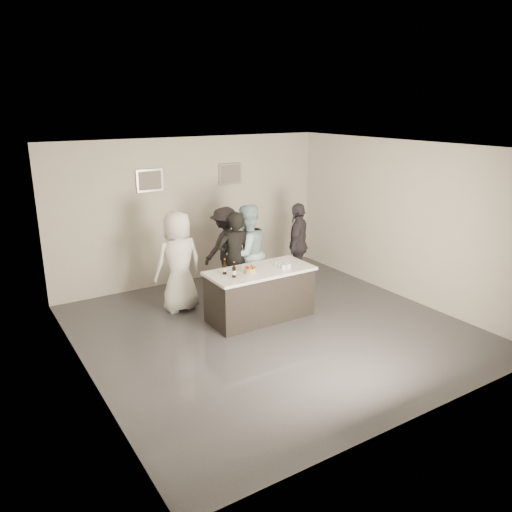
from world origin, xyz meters
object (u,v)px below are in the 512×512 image
object	(u,v)px
cake	(250,271)
person_guest_left	(178,262)
beer_bottle_b	(234,270)
person_main_black	(234,260)
person_main_blue	(247,253)
person_guest_back	(225,246)
beer_bottle_a	(225,267)
bar_counter	(260,294)
person_guest_right	(298,244)

from	to	relation	value
cake	person_guest_left	xyz separation A→B (m)	(-0.80, 1.16, -0.02)
beer_bottle_b	person_main_black	distance (m)	0.97
person_main_blue	person_guest_back	size ratio (longest dim) A/B	1.14
beer_bottle_a	person_main_blue	xyz separation A→B (m)	(0.88, 0.74, -0.10)
bar_counter	beer_bottle_a	size ratio (longest dim) A/B	7.15
person_guest_back	person_guest_right	bearing A→B (deg)	130.65
person_guest_right	person_guest_back	bearing A→B (deg)	-73.36
person_guest_left	person_guest_right	bearing A→B (deg)	175.66
beer_bottle_a	person_guest_back	size ratio (longest dim) A/B	0.16
person_guest_left	beer_bottle_a	bearing A→B (deg)	108.50
cake	bar_counter	bearing A→B (deg)	14.73
person_main_blue	person_guest_left	world-z (taller)	person_main_blue
person_main_black	person_main_blue	xyz separation A→B (m)	(0.35, 0.14, 0.03)
person_main_black	person_guest_left	bearing A→B (deg)	-14.23
beer_bottle_a	person_guest_right	world-z (taller)	person_guest_right
bar_counter	beer_bottle_a	bearing A→B (deg)	170.25
cake	person_guest_back	xyz separation A→B (m)	(0.59, 1.96, -0.12)
person_main_blue	person_guest_left	size ratio (longest dim) A/B	1.01
beer_bottle_a	beer_bottle_b	bearing A→B (deg)	-77.13
beer_bottle_a	person_main_blue	bearing A→B (deg)	40.30
beer_bottle_b	person_main_blue	world-z (taller)	person_main_blue
person_main_black	person_guest_back	xyz separation A→B (m)	(0.46, 1.18, -0.09)
person_guest_left	person_main_black	bearing A→B (deg)	153.96
bar_counter	person_guest_right	size ratio (longest dim) A/B	1.08
person_guest_back	cake	bearing A→B (deg)	57.08
person_guest_left	person_guest_back	bearing A→B (deg)	-154.07
bar_counter	beer_bottle_a	world-z (taller)	beer_bottle_a
bar_counter	cake	distance (m)	0.54
beer_bottle_a	beer_bottle_b	size ratio (longest dim) A/B	1.00
cake	person_main_black	size ratio (longest dim) A/B	0.11
person_main_blue	person_guest_left	xyz separation A→B (m)	(-1.28, 0.25, -0.01)
cake	beer_bottle_a	world-z (taller)	beer_bottle_a
person_main_blue	person_guest_left	distance (m)	1.31
beer_bottle_b	person_guest_back	distance (m)	2.23
person_guest_right	person_main_black	bearing A→B (deg)	-28.39
cake	person_main_black	xyz separation A→B (m)	(0.13, 0.78, -0.03)
beer_bottle_a	beer_bottle_b	distance (m)	0.23
cake	person_guest_right	world-z (taller)	person_guest_right
person_main_black	beer_bottle_b	bearing A→B (deg)	68.18
beer_bottle_b	beer_bottle_a	bearing A→B (deg)	102.87
beer_bottle_b	person_main_black	xyz separation A→B (m)	(0.48, 0.83, -0.13)
beer_bottle_b	person_guest_right	xyz separation A→B (m)	(2.19, 1.19, -0.17)
cake	person_guest_left	bearing A→B (deg)	124.74
beer_bottle_a	beer_bottle_b	world-z (taller)	same
beer_bottle_a	person_guest_back	world-z (taller)	person_guest_back
beer_bottle_b	person_guest_back	world-z (taller)	person_guest_back
person_guest_left	person_guest_back	world-z (taller)	person_guest_left
person_main_blue	person_guest_back	world-z (taller)	person_main_blue
person_main_black	person_main_blue	distance (m)	0.37
beer_bottle_a	person_guest_left	xyz separation A→B (m)	(-0.40, 0.99, -0.11)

